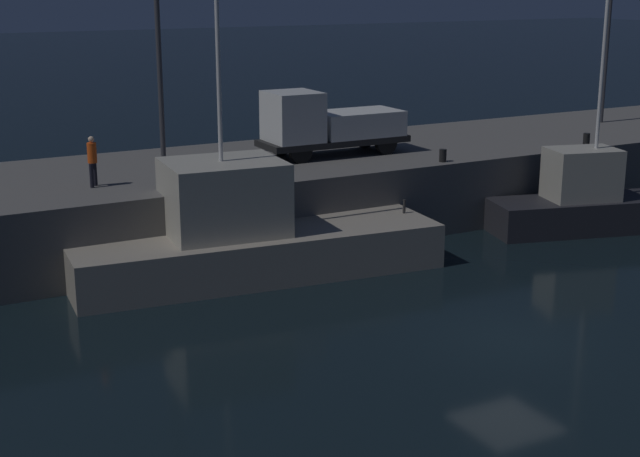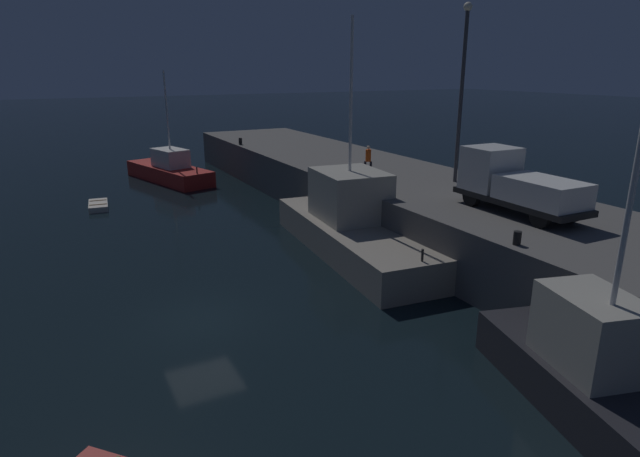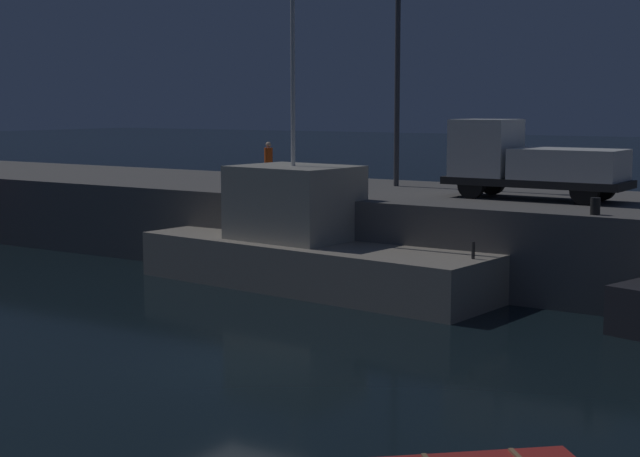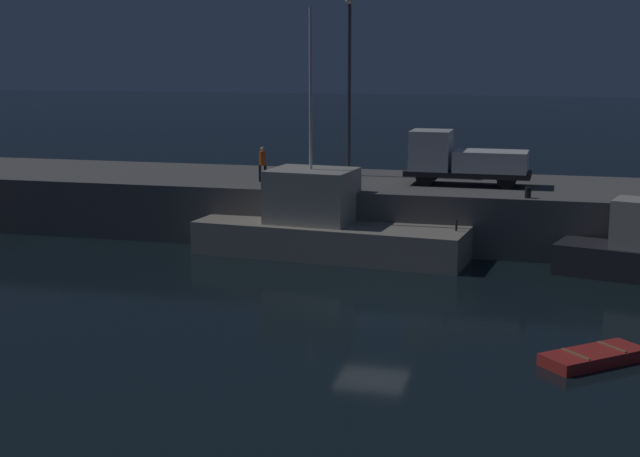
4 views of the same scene
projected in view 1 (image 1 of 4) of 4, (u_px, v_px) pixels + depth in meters
ground_plane at (510, 340)px, 25.33m from camera, size 320.00×320.00×0.00m
pier_quay at (284, 192)px, 36.74m from camera, size 66.28×8.61×2.78m
fishing_boat_white at (246, 237)px, 30.76m from camera, size 12.68×5.25×11.04m
fishing_boat_orange at (594, 203)px, 36.18m from camera, size 9.00×4.55×9.63m
lamp_post_west at (157, 22)px, 34.36m from camera, size 0.44×0.44×9.10m
lamp_post_east at (608, 34)px, 44.14m from camera, size 0.44×0.44×7.21m
utility_truck at (327, 124)px, 36.40m from camera, size 6.00×2.13×2.61m
dockworker at (92, 158)px, 30.98m from camera, size 0.44×0.44×1.72m
bollard_central at (586, 140)px, 38.76m from camera, size 0.28×0.28×0.54m
bollard_east at (443, 156)px, 35.41m from camera, size 0.28×0.28×0.49m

